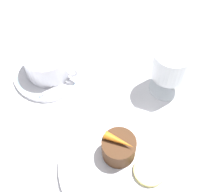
% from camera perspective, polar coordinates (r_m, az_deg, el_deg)
% --- Properties ---
extents(ground_plane, '(3.00, 3.00, 0.00)m').
position_cam_1_polar(ground_plane, '(0.62, 4.12, -8.54)').
color(ground_plane, white).
extents(dinner_plate, '(0.24, 0.24, 0.01)m').
position_cam_1_polar(dinner_plate, '(0.59, 2.59, -12.56)').
color(dinner_plate, white).
rests_on(dinner_plate, ground_plane).
extents(saucer, '(0.15, 0.15, 0.01)m').
position_cam_1_polar(saucer, '(0.71, -11.53, 4.32)').
color(saucer, white).
rests_on(saucer, ground_plane).
extents(coffee_cup, '(0.12, 0.10, 0.06)m').
position_cam_1_polar(coffee_cup, '(0.68, -11.75, 6.17)').
color(coffee_cup, white).
rests_on(coffee_cup, saucer).
extents(spoon, '(0.06, 0.10, 0.00)m').
position_cam_1_polar(spoon, '(0.68, -8.44, 2.96)').
color(spoon, silver).
rests_on(spoon, saucer).
extents(wine_glass, '(0.08, 0.08, 0.12)m').
position_cam_1_polar(wine_glass, '(0.62, 10.67, 5.48)').
color(wine_glass, silver).
rests_on(wine_glass, ground_plane).
extents(dessert_cake, '(0.06, 0.06, 0.05)m').
position_cam_1_polar(dessert_cake, '(0.57, 1.25, -9.47)').
color(dessert_cake, '#4C2D19').
rests_on(dessert_cake, dinner_plate).
extents(carrot_garnish, '(0.05, 0.02, 0.01)m').
position_cam_1_polar(carrot_garnish, '(0.54, 1.31, -8.20)').
color(carrot_garnish, orange).
rests_on(carrot_garnish, dessert_cake).
extents(pineapple_slice, '(0.06, 0.06, 0.01)m').
position_cam_1_polar(pineapple_slice, '(0.58, 6.92, -13.38)').
color(pineapple_slice, '#EFE075').
rests_on(pineapple_slice, dinner_plate).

